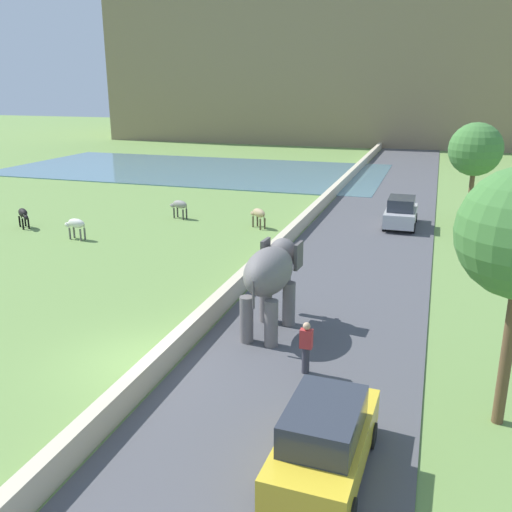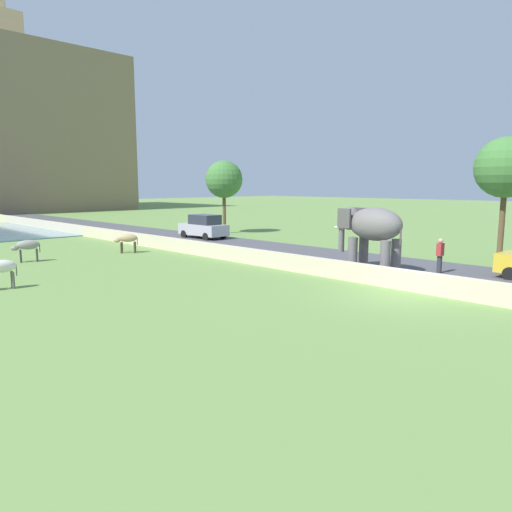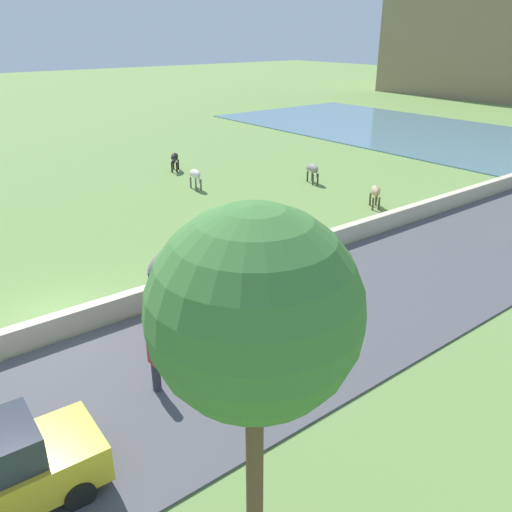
{
  "view_description": "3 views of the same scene",
  "coord_description": "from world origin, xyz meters",
  "px_view_note": "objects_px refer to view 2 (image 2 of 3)",
  "views": [
    {
      "loc": [
        8.29,
        -13.46,
        8.06
      ],
      "look_at": [
        2.05,
        5.97,
        1.76
      ],
      "focal_mm": 39.41,
      "sensor_mm": 36.0,
      "label": 1
    },
    {
      "loc": [
        -15.4,
        -8.24,
        4.0
      ],
      "look_at": [
        -2.04,
        5.18,
        1.14
      ],
      "focal_mm": 33.2,
      "sensor_mm": 36.0,
      "label": 2
    },
    {
      "loc": [
        15.25,
        -3.95,
        8.38
      ],
      "look_at": [
        2.23,
        6.28,
        1.24
      ],
      "focal_mm": 36.87,
      "sensor_mm": 36.0,
      "label": 3
    }
  ],
  "objects_px": {
    "person_beside_elephant": "(440,255)",
    "car_silver": "(204,227)",
    "cow_tan": "(127,239)",
    "cow_grey": "(27,246)",
    "elephant": "(371,228)"
  },
  "relations": [
    {
      "from": "person_beside_elephant",
      "to": "car_silver",
      "type": "distance_m",
      "value": 18.61
    },
    {
      "from": "person_beside_elephant",
      "to": "cow_tan",
      "type": "xyz_separation_m",
      "value": [
        -6.48,
        15.96,
        -0.04
      ]
    },
    {
      "from": "cow_grey",
      "to": "car_silver",
      "type": "bearing_deg",
      "value": 7.95
    },
    {
      "from": "car_silver",
      "to": "person_beside_elephant",
      "type": "bearing_deg",
      "value": -94.18
    },
    {
      "from": "person_beside_elephant",
      "to": "cow_grey",
      "type": "height_order",
      "value": "person_beside_elephant"
    },
    {
      "from": "elephant",
      "to": "person_beside_elephant",
      "type": "height_order",
      "value": "elephant"
    },
    {
      "from": "person_beside_elephant",
      "to": "elephant",
      "type": "bearing_deg",
      "value": 125.5
    },
    {
      "from": "person_beside_elephant",
      "to": "cow_tan",
      "type": "bearing_deg",
      "value": 112.1
    },
    {
      "from": "elephant",
      "to": "cow_grey",
      "type": "relative_size",
      "value": 2.47
    },
    {
      "from": "elephant",
      "to": "car_silver",
      "type": "distance_m",
      "value": 16.4
    },
    {
      "from": "car_silver",
      "to": "cow_grey",
      "type": "relative_size",
      "value": 2.82
    },
    {
      "from": "cow_tan",
      "to": "elephant",
      "type": "bearing_deg",
      "value": -70.76
    },
    {
      "from": "cow_tan",
      "to": "cow_grey",
      "type": "bearing_deg",
      "value": 171.99
    },
    {
      "from": "car_silver",
      "to": "cow_grey",
      "type": "height_order",
      "value": "car_silver"
    },
    {
      "from": "elephant",
      "to": "person_beside_elephant",
      "type": "xyz_separation_m",
      "value": [
        1.78,
        -2.5,
        -1.16
      ]
    }
  ]
}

